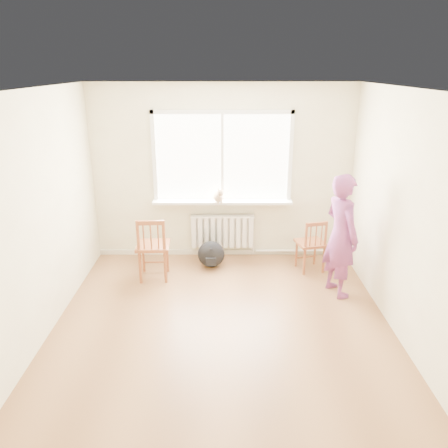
{
  "coord_description": "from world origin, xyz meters",
  "views": [
    {
      "loc": [
        0.01,
        -4.33,
        2.92
      ],
      "look_at": [
        0.02,
        1.2,
        0.9
      ],
      "focal_mm": 35.0,
      "sensor_mm": 36.0,
      "label": 1
    }
  ],
  "objects_px": {
    "person": "(341,236)",
    "cat": "(219,196)",
    "chair_left": "(153,248)",
    "chair_right": "(312,245)",
    "backpack": "(211,254)"
  },
  "relations": [
    {
      "from": "chair_left",
      "to": "person",
      "type": "distance_m",
      "value": 2.59
    },
    {
      "from": "chair_left",
      "to": "cat",
      "type": "height_order",
      "value": "cat"
    },
    {
      "from": "person",
      "to": "backpack",
      "type": "relative_size",
      "value": 4.03
    },
    {
      "from": "chair_left",
      "to": "person",
      "type": "bearing_deg",
      "value": 168.37
    },
    {
      "from": "chair_right",
      "to": "cat",
      "type": "height_order",
      "value": "cat"
    },
    {
      "from": "chair_left",
      "to": "cat",
      "type": "relative_size",
      "value": 2.55
    },
    {
      "from": "backpack",
      "to": "cat",
      "type": "bearing_deg",
      "value": 67.97
    },
    {
      "from": "person",
      "to": "cat",
      "type": "bearing_deg",
      "value": 34.95
    },
    {
      "from": "person",
      "to": "cat",
      "type": "height_order",
      "value": "person"
    },
    {
      "from": "chair_left",
      "to": "backpack",
      "type": "bearing_deg",
      "value": -156.11
    },
    {
      "from": "chair_right",
      "to": "chair_left",
      "type": "bearing_deg",
      "value": -6.88
    },
    {
      "from": "person",
      "to": "cat",
      "type": "relative_size",
      "value": 4.5
    },
    {
      "from": "person",
      "to": "cat",
      "type": "distance_m",
      "value": 1.96
    },
    {
      "from": "chair_left",
      "to": "backpack",
      "type": "distance_m",
      "value": 0.95
    },
    {
      "from": "cat",
      "to": "chair_right",
      "type": "bearing_deg",
      "value": -32.56
    }
  ]
}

